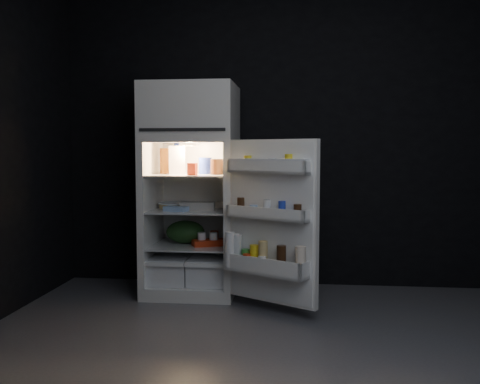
# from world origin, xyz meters

# --- Properties ---
(floor) EXTENTS (4.00, 3.40, 0.00)m
(floor) POSITION_xyz_m (0.00, 0.00, 0.00)
(floor) COLOR #57575C
(floor) RESTS_ON ground
(wall_back) EXTENTS (4.00, 0.00, 2.70)m
(wall_back) POSITION_xyz_m (0.00, 1.70, 1.35)
(wall_back) COLOR black
(wall_back) RESTS_ON ground
(wall_front) EXTENTS (4.00, 0.00, 2.70)m
(wall_front) POSITION_xyz_m (0.00, -1.70, 1.35)
(wall_front) COLOR black
(wall_front) RESTS_ON ground
(refrigerator) EXTENTS (0.76, 0.71, 1.78)m
(refrigerator) POSITION_xyz_m (-0.76, 1.32, 0.96)
(refrigerator) COLOR white
(refrigerator) RESTS_ON ground
(fridge_door) EXTENTS (0.72, 0.53, 1.22)m
(fridge_door) POSITION_xyz_m (-0.07, 0.75, 0.68)
(fridge_door) COLOR white
(fridge_door) RESTS_ON ground
(milk_jug) EXTENTS (0.16, 0.16, 0.24)m
(milk_jug) POSITION_xyz_m (-0.89, 1.30, 1.15)
(milk_jug) COLOR white
(milk_jug) RESTS_ON refrigerator
(mayo_jar) EXTENTS (0.14, 0.14, 0.14)m
(mayo_jar) POSITION_xyz_m (-0.65, 1.35, 1.10)
(mayo_jar) COLOR #1F34A9
(mayo_jar) RESTS_ON refrigerator
(jam_jar) EXTENTS (0.14, 0.14, 0.13)m
(jam_jar) POSITION_xyz_m (-0.54, 1.25, 1.09)
(jam_jar) COLOR black
(jam_jar) RESTS_ON refrigerator
(amber_bottle) EXTENTS (0.10, 0.10, 0.22)m
(amber_bottle) POSITION_xyz_m (-1.02, 1.39, 1.14)
(amber_bottle) COLOR orange
(amber_bottle) RESTS_ON refrigerator
(small_carton) EXTENTS (0.08, 0.07, 0.10)m
(small_carton) POSITION_xyz_m (-0.72, 1.11, 1.08)
(small_carton) COLOR red
(small_carton) RESTS_ON refrigerator
(egg_carton) EXTENTS (0.29, 0.12, 0.07)m
(egg_carton) POSITION_xyz_m (-0.69, 1.20, 0.76)
(egg_carton) COLOR gray
(egg_carton) RESTS_ON refrigerator
(pie) EXTENTS (0.36, 0.36, 0.04)m
(pie) POSITION_xyz_m (-0.92, 1.36, 0.75)
(pie) COLOR tan
(pie) RESTS_ON refrigerator
(flat_package) EXTENTS (0.22, 0.15, 0.04)m
(flat_package) POSITION_xyz_m (-0.86, 1.12, 0.75)
(flat_package) COLOR #85A6CE
(flat_package) RESTS_ON refrigerator
(wrapped_pkg) EXTENTS (0.15, 0.13, 0.05)m
(wrapped_pkg) POSITION_xyz_m (-0.51, 1.44, 0.75)
(wrapped_pkg) COLOR beige
(wrapped_pkg) RESTS_ON refrigerator
(produce_bag) EXTENTS (0.34, 0.29, 0.20)m
(produce_bag) POSITION_xyz_m (-0.82, 1.32, 0.52)
(produce_bag) COLOR #193815
(produce_bag) RESTS_ON refrigerator
(yogurt_tray) EXTENTS (0.30, 0.24, 0.05)m
(yogurt_tray) POSITION_xyz_m (-0.60, 1.23, 0.45)
(yogurt_tray) COLOR #B52B0F
(yogurt_tray) RESTS_ON refrigerator
(small_can_red) EXTENTS (0.09, 0.09, 0.09)m
(small_can_red) POSITION_xyz_m (-0.59, 1.46, 0.47)
(small_can_red) COLOR #B52B0F
(small_can_red) RESTS_ON refrigerator
(small_can_silver) EXTENTS (0.08, 0.08, 0.09)m
(small_can_silver) POSITION_xyz_m (-0.48, 1.46, 0.47)
(small_can_silver) COLOR silver
(small_can_silver) RESTS_ON refrigerator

